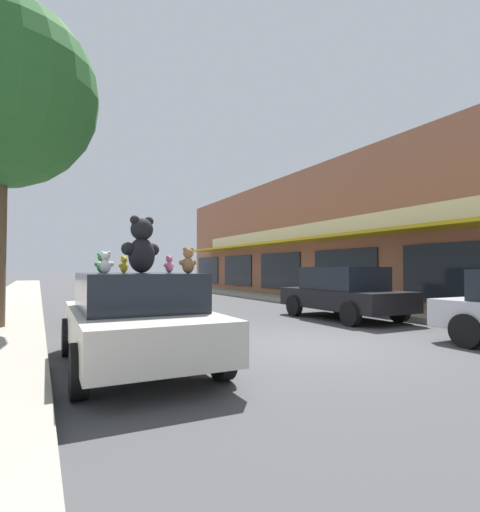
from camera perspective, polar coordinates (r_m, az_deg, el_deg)
name	(u,v)px	position (r m, az deg, el deg)	size (l,w,h in m)	color
ground_plane	(309,345)	(8.43, 9.86, -12.39)	(260.00, 260.00, 0.00)	#424244
storefront_row	(421,233)	(21.89, 24.46, 2.99)	(11.58, 36.68, 6.62)	#9E6047
plush_art_car	(136,317)	(6.63, -14.63, -8.41)	(2.12, 4.23, 1.48)	beige
teddy_bear_giant	(142,245)	(6.82, -13.88, 1.47)	(0.72, 0.50, 0.95)	black
teddy_bear_green	(102,263)	(7.44, -19.17, -0.97)	(0.26, 0.19, 0.35)	green
teddy_bear_pink	(169,264)	(7.20, -10.08, -1.16)	(0.23, 0.17, 0.31)	pink
teddy_bear_brown	(188,261)	(5.86, -7.43, -0.69)	(0.29, 0.19, 0.39)	olive
teddy_bear_yellow	(124,265)	(7.14, -16.26, -1.19)	(0.21, 0.19, 0.29)	yellow
teddy_bear_white	(106,262)	(6.54, -18.65, -0.89)	(0.26, 0.18, 0.35)	white
teddy_bear_orange	(105,264)	(6.99, -18.71, -1.16)	(0.21, 0.13, 0.29)	orange
parked_car_far_center	(343,292)	(12.71, 14.55, -5.00)	(2.04, 4.22, 1.60)	black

